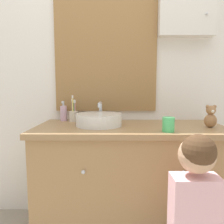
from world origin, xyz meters
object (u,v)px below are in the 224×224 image
at_px(teddy_bear, 211,117).
at_px(soap_dispenser, 64,113).
at_px(child_figure, 195,207).
at_px(toothbrush_holder, 74,115).
at_px(drinking_cup, 168,124).
at_px(sink_basin, 99,119).

bearing_deg(teddy_bear, soap_dispenser, 165.22).
height_order(soap_dispenser, child_figure, soap_dispenser).
xyz_separation_m(toothbrush_holder, drinking_cup, (0.63, -0.39, -0.00)).
relative_size(toothbrush_holder, teddy_bear, 1.35).
xyz_separation_m(sink_basin, toothbrush_holder, (-0.21, 0.18, 0.00)).
xyz_separation_m(child_figure, teddy_bear, (0.25, 0.46, 0.36)).
distance_m(child_figure, drinking_cup, 0.46).
bearing_deg(soap_dispenser, teddy_bear, -14.78).
xyz_separation_m(soap_dispenser, teddy_bear, (1.03, -0.27, 0.01)).
height_order(toothbrush_holder, teddy_bear, toothbrush_holder).
bearing_deg(drinking_cup, toothbrush_holder, 148.47).
height_order(sink_basin, drinking_cup, sink_basin).
distance_m(child_figure, teddy_bear, 0.63).
bearing_deg(sink_basin, teddy_bear, -4.97).
height_order(sink_basin, soap_dispenser, same).
relative_size(toothbrush_holder, drinking_cup, 2.31).
bearing_deg(teddy_bear, toothbrush_holder, 165.41).
height_order(sink_basin, child_figure, sink_basin).
bearing_deg(toothbrush_holder, drinking_cup, -31.53).
height_order(toothbrush_holder, drinking_cup, toothbrush_holder).
bearing_deg(sink_basin, child_figure, -47.31).
distance_m(sink_basin, toothbrush_holder, 0.28).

